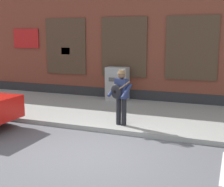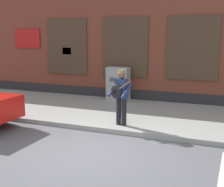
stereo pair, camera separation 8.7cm
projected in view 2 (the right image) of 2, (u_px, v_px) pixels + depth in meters
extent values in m
plane|color=#56565B|center=(93.00, 153.00, 7.53)|extent=(160.00, 160.00, 0.00)
cube|color=gray|center=(140.00, 115.00, 10.96)|extent=(28.00, 4.45, 0.14)
cube|color=brown|center=(169.00, 27.00, 14.24)|extent=(28.00, 4.00, 6.43)
cube|color=#28282B|center=(156.00, 98.00, 12.93)|extent=(28.00, 0.04, 0.55)
cube|color=#473323|center=(67.00, 46.00, 14.12)|extent=(2.01, 0.06, 2.49)
cube|color=black|center=(67.00, 46.00, 14.11)|extent=(1.89, 0.03, 2.37)
cube|color=#473323|center=(125.00, 47.00, 13.08)|extent=(2.01, 0.06, 2.49)
cube|color=black|center=(125.00, 47.00, 13.07)|extent=(1.89, 0.03, 2.37)
cube|color=#473323|center=(193.00, 48.00, 12.03)|extent=(2.01, 0.06, 2.49)
cube|color=black|center=(192.00, 48.00, 12.02)|extent=(1.89, 0.03, 2.37)
cube|color=red|center=(27.00, 38.00, 14.85)|extent=(1.40, 0.04, 0.90)
cube|color=yellow|center=(67.00, 51.00, 14.14)|extent=(0.44, 0.02, 0.30)
cube|color=silver|center=(16.00, 105.00, 9.39)|extent=(0.06, 0.24, 0.12)
cylinder|color=black|center=(0.00, 113.00, 10.08)|extent=(0.66, 0.24, 0.66)
cylinder|color=black|center=(124.00, 112.00, 9.32)|extent=(0.15, 0.15, 0.82)
cylinder|color=black|center=(119.00, 111.00, 9.40)|extent=(0.15, 0.15, 0.82)
cube|color=navy|center=(122.00, 89.00, 9.24)|extent=(0.42, 0.30, 0.58)
sphere|color=brown|center=(122.00, 75.00, 9.17)|extent=(0.22, 0.22, 0.22)
cylinder|color=olive|center=(122.00, 73.00, 9.16)|extent=(0.28, 0.28, 0.02)
cylinder|color=olive|center=(122.00, 71.00, 9.15)|extent=(0.18, 0.18, 0.09)
cylinder|color=navy|center=(127.00, 91.00, 9.03)|extent=(0.20, 0.52, 0.39)
cylinder|color=navy|center=(113.00, 90.00, 9.31)|extent=(0.20, 0.52, 0.39)
ellipsoid|color=black|center=(116.00, 92.00, 9.16)|extent=(0.38, 0.20, 0.44)
cylinder|color=black|center=(115.00, 92.00, 9.11)|extent=(0.09, 0.03, 0.09)
cylinder|color=brown|center=(123.00, 86.00, 8.96)|extent=(0.47, 0.14, 0.34)
cube|color=#9E9E9E|center=(118.00, 84.00, 13.01)|extent=(0.91, 0.51, 1.38)
cube|color=#4C4C4C|center=(116.00, 80.00, 12.73)|extent=(0.55, 0.02, 0.16)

